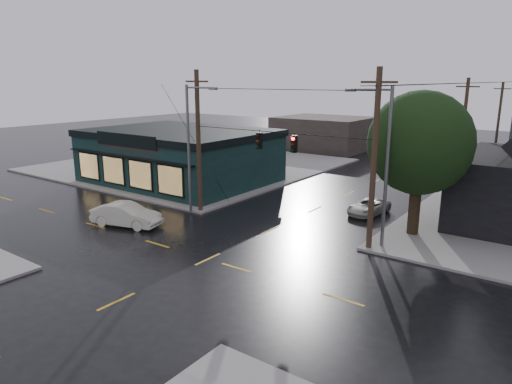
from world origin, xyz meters
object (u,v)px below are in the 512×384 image
Objects in this scene: sedan_cream at (126,215)px; suv_silver at (369,207)px; corner_tree at (420,143)px; utility_pole_nw at (201,212)px; utility_pole_ne at (368,249)px.

suv_silver is at bearing -60.96° from sedan_cream.
sedan_cream is (-16.00, -9.23, -5.01)m from corner_tree.
suv_silver is (10.22, 6.76, 0.55)m from utility_pole_nw.
utility_pole_ne is at bearing -86.40° from sedan_cream.
corner_tree reaches higher than utility_pole_nw.
utility_pole_ne is 7.33m from suv_silver.
utility_pole_nw is 2.16× the size of sedan_cream.
sedan_cream is at bearing -128.47° from suv_silver.
utility_pole_ne is at bearing 0.00° from utility_pole_nw.
corner_tree is 19.14m from sedan_cream.
utility_pole_ne is 15.69m from sedan_cream.
suv_silver is at bearing 144.84° from corner_tree.
utility_pole_nw reaches higher than sedan_cream.
corner_tree is 15.88m from utility_pole_nw.
corner_tree reaches higher than utility_pole_ne.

